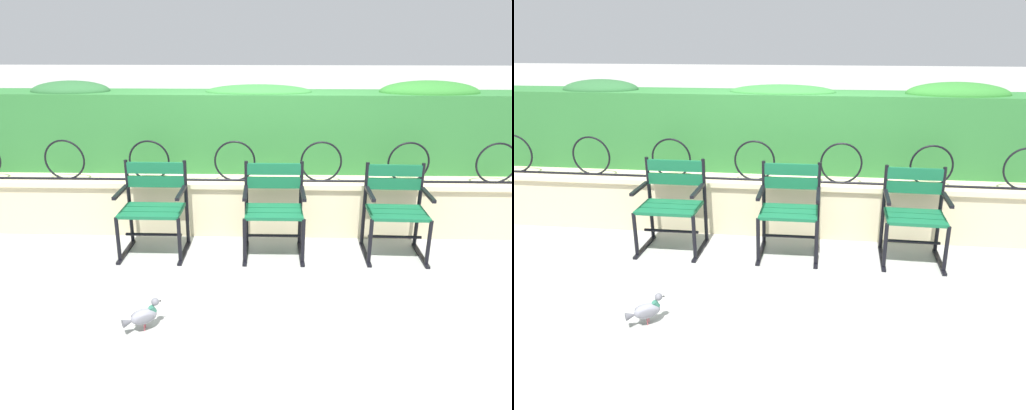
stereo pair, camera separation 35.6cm
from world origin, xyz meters
TOP-DOWN VIEW (x-y plane):
  - ground_plane at (0.00, 0.00)m, footprint 60.00×60.00m
  - stone_wall at (0.00, 0.81)m, footprint 7.17×0.41m
  - iron_arch_fence at (-0.20, 0.73)m, footprint 6.63×0.02m
  - hedge_row at (0.01, 1.29)m, footprint 7.02×0.61m
  - park_chair_left at (-0.98, 0.29)m, footprint 0.61×0.52m
  - park_chair_centre at (0.16, 0.29)m, footprint 0.57×0.53m
  - park_chair_right at (1.30, 0.30)m, footprint 0.57×0.53m
  - pigeon_near_chairs at (-0.77, -1.05)m, footprint 0.26×0.21m

SIDE VIEW (x-z plane):
  - ground_plane at x=0.00m, z-range 0.00..0.00m
  - pigeon_near_chairs at x=-0.77m, z-range 0.00..0.22m
  - stone_wall at x=0.00m, z-range 0.00..0.58m
  - park_chair_right at x=1.30m, z-range 0.03..0.89m
  - park_chair_centre at x=0.16m, z-range 0.03..0.89m
  - park_chair_left at x=-0.98m, z-range 0.03..0.90m
  - iron_arch_fence at x=-0.20m, z-range 0.55..0.97m
  - hedge_row at x=0.01m, z-range 0.55..1.51m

